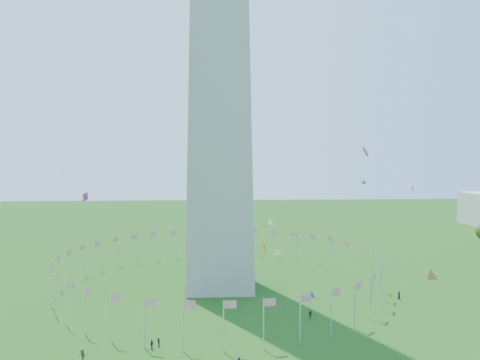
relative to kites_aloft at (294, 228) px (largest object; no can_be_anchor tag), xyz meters
name	(u,v)px	position (x,y,z in m)	size (l,w,h in m)	color
flag_ring	(220,270)	(-14.06, 28.18, -15.02)	(80.24, 80.24, 9.00)	silver
kites_aloft	(294,228)	(0.00, 0.00, 0.00)	(111.84, 55.58, 41.34)	white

